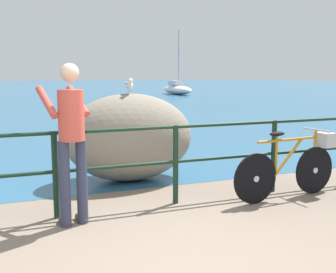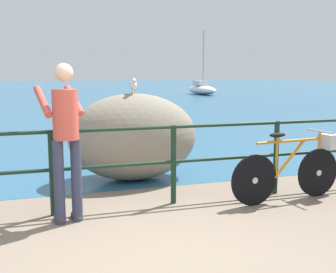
# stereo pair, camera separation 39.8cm
# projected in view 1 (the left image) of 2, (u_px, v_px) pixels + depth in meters

# --- Properties ---
(ground_plane) EXTENTS (120.00, 120.00, 0.10)m
(ground_plane) POSITION_uv_depth(u_px,v_px,m) (25.00, 106.00, 21.96)
(ground_plane) COLOR #756656
(sea_surface) EXTENTS (120.00, 90.00, 0.01)m
(sea_surface) POSITION_uv_depth(u_px,v_px,m) (10.00, 88.00, 47.23)
(sea_surface) COLOR #285B7F
(sea_surface) RESTS_ON ground_plane
(promenade_railing) EXTENTS (7.59, 0.07, 1.02)m
(promenade_railing) POSITION_uv_depth(u_px,v_px,m) (119.00, 159.00, 5.12)
(promenade_railing) COLOR black
(promenade_railing) RESTS_ON ground_plane
(bicycle) EXTENTS (1.70, 0.48, 0.92)m
(bicycle) POSITION_uv_depth(u_px,v_px,m) (295.00, 163.00, 5.72)
(bicycle) COLOR black
(bicycle) RESTS_ON ground_plane
(person_at_railing) EXTENTS (0.54, 0.67, 1.78)m
(person_at_railing) POSITION_uv_depth(u_px,v_px,m) (71.00, 136.00, 4.59)
(person_at_railing) COLOR #333851
(person_at_railing) RESTS_ON ground_plane
(breakwater_boulder_main) EXTENTS (2.03, 1.31, 1.36)m
(breakwater_boulder_main) POSITION_uv_depth(u_px,v_px,m) (130.00, 137.00, 6.60)
(breakwater_boulder_main) COLOR gray
(breakwater_boulder_main) RESTS_ON ground
(seagull) EXTENTS (0.15, 0.34, 0.23)m
(seagull) POSITION_uv_depth(u_px,v_px,m) (129.00, 84.00, 6.45)
(seagull) COLOR gold
(seagull) RESTS_ON breakwater_boulder_main
(sailboat) EXTENTS (1.43, 4.44, 4.90)m
(sailboat) POSITION_uv_depth(u_px,v_px,m) (177.00, 89.00, 33.17)
(sailboat) COLOR white
(sailboat) RESTS_ON sea_surface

